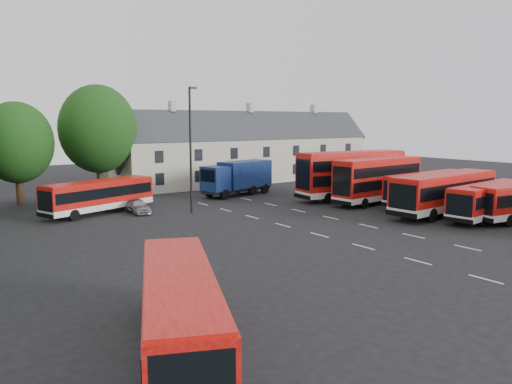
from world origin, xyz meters
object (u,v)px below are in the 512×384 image
silver_car (137,206)px  lamppost (191,147)px  bus_west (180,306)px  box_truck (238,176)px  bus_dd_south (378,178)px

silver_car → lamppost: size_ratio=0.34×
silver_car → bus_west: bearing=-106.5°
bus_west → lamppost: lamppost is taller
bus_west → box_truck: box_truck is taller
box_truck → silver_car: 13.24m
bus_dd_south → silver_car: size_ratio=2.94×
bus_dd_south → box_truck: (-7.92, 12.08, -0.45)m
bus_west → silver_car: bus_west is taller
lamppost → bus_west: bearing=-119.6°
lamppost → silver_car: bearing=144.6°
box_truck → silver_car: box_truck is taller
bus_dd_south → box_truck: 14.46m
box_truck → silver_car: bearing=-175.0°
bus_west → lamppost: 26.60m
bus_dd_south → lamppost: 18.13m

